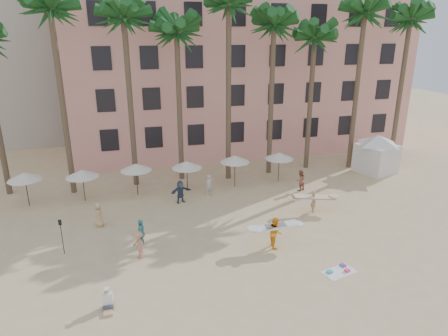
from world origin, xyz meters
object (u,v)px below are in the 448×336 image
carrier_yellow (314,200)px  cabana (377,150)px  pink_hotel (236,73)px  carrier_white (275,231)px

carrier_yellow → cabana: bearing=34.5°
cabana → carrier_yellow: 11.61m
pink_hotel → carrier_white: bearing=-100.4°
pink_hotel → carrier_yellow: (0.13, -19.82, -7.05)m
carrier_white → cabana: bearing=36.6°
pink_hotel → carrier_white: size_ratio=12.52×
cabana → carrier_white: bearing=-143.4°
pink_hotel → carrier_yellow: size_ratio=11.36×
cabana → carrier_white: size_ratio=2.03×
cabana → carrier_white: (-13.99, -10.40, -1.06)m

